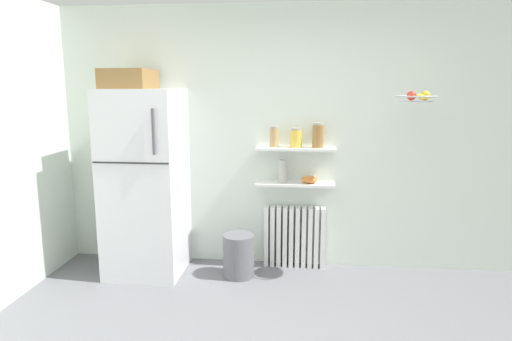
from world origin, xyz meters
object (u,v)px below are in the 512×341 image
Objects in this scene: vase at (283,171)px; trash_bin at (239,256)px; radiator at (294,237)px; shelf_bowl at (310,179)px; storage_jar_2 at (318,135)px; storage_jar_1 at (296,138)px; storage_jar_0 at (274,137)px; hanging_fruit_basket at (417,97)px; refrigerator at (145,179)px.

trash_bin is (-0.41, -0.28, -0.79)m from vase.
radiator is 0.62m from shelf_bowl.
trash_bin is at bearing -145.63° from vase.
storage_jar_1 is at bearing -180.00° from storage_jar_2.
trash_bin is at bearing -138.87° from storage_jar_0.
storage_jar_1 is 0.35m from vase.
hanging_fruit_basket is (1.16, -0.29, 0.73)m from vase.
trash_bin is at bearing 179.51° from hanging_fruit_basket.
storage_jar_1 is 0.78× the size of storage_jar_2.
shelf_bowl is (-0.07, -0.00, -0.43)m from storage_jar_2.
storage_jar_1 is 0.83× the size of vase.
trash_bin is (-0.74, -0.28, -1.14)m from storage_jar_2.
storage_jar_1 is (1.45, 0.23, 0.39)m from refrigerator.
shelf_bowl is at bearing 0.00° from storage_jar_0.
vase is at bearing -180.00° from storage_jar_2.
shelf_bowl is at bearing -12.11° from radiator.
refrigerator is 1.32m from storage_jar_0.
refrigerator is 1.35m from vase.
storage_jar_0 is at bearing 180.00° from shelf_bowl.
trash_bin is (-0.53, -0.28, -1.12)m from storage_jar_1.
trash_bin is (-0.53, -0.31, -0.10)m from radiator.
storage_jar_1 is (0.00, -0.03, 1.01)m from radiator.
vase reaches higher than shelf_bowl.
shelf_bowl is at bearing 8.41° from refrigerator.
vase reaches higher than trash_bin.
refrigerator is at bearing -171.59° from shelf_bowl.
radiator is 2.76× the size of vase.
trash_bin is (-0.67, -0.28, -0.71)m from shelf_bowl.
shelf_bowl is at bearing -180.00° from storage_jar_2.
radiator is 1.78m from hanging_fruit_basket.
storage_jar_1 is 0.45× the size of trash_bin.
storage_jar_1 reaches higher than trash_bin.
storage_jar_0 is 1.20m from trash_bin.
storage_jar_2 is at bearing 0.00° from storage_jar_1.
vase reaches higher than radiator.
storage_jar_0 is at bearing -171.89° from radiator.
vase is (-0.33, -0.00, -0.36)m from storage_jar_2.
shelf_bowl is 0.37× the size of trash_bin.
hanging_fruit_basket is at bearing -14.03° from vase.
vase is at bearing 10.04° from refrigerator.
storage_jar_2 is (0.42, 0.00, 0.02)m from storage_jar_0.
storage_jar_0 is 0.35m from vase.
radiator is 3.99× the size of shelf_bowl.
vase is (1.32, 0.23, 0.06)m from refrigerator.
radiator reaches higher than trash_bin.
radiator is at bearing 171.89° from storage_jar_2.
refrigerator reaches higher than storage_jar_1.
storage_jar_1 is 1.20× the size of shelf_bowl.
storage_jar_2 is 0.68× the size of hanging_fruit_basket.
hanging_fruit_basket is (0.90, -0.29, 0.81)m from shelf_bowl.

